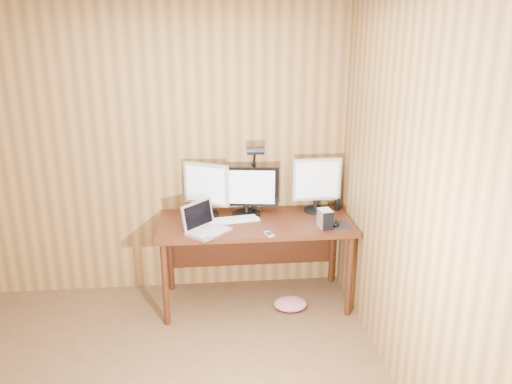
{
  "coord_description": "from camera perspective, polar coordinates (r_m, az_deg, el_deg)",
  "views": [
    {
      "loc": [
        0.56,
        -2.21,
        2.26
      ],
      "look_at": [
        0.93,
        1.58,
        1.02
      ],
      "focal_mm": 35.0,
      "sensor_mm": 36.0,
      "label": 1
    }
  ],
  "objects": [
    {
      "name": "mousepad",
      "position": [
        4.1,
        8.91,
        -3.78
      ],
      "size": [
        0.24,
        0.19,
        0.0
      ],
      "primitive_type": "cube",
      "rotation": [
        0.0,
        0.0,
        0.01
      ],
      "color": "black",
      "rests_on": "desk"
    },
    {
      "name": "monitor_right",
      "position": [
        4.31,
        6.93,
        1.01
      ],
      "size": [
        0.42,
        0.2,
        0.48
      ],
      "rotation": [
        0.0,
        0.0,
        0.06
      ],
      "color": "black",
      "rests_on": "desk"
    },
    {
      "name": "phone",
      "position": [
        3.87,
        1.47,
        -4.82
      ],
      "size": [
        0.08,
        0.11,
        0.01
      ],
      "rotation": [
        0.0,
        0.0,
        0.31
      ],
      "color": "silver",
      "rests_on": "desk"
    },
    {
      "name": "monitor_center",
      "position": [
        4.2,
        -1.11,
        0.15
      ],
      "size": [
        0.54,
        0.24,
        0.43
      ],
      "rotation": [
        0.0,
        0.0,
        -0.14
      ],
      "color": "black",
      "rests_on": "desk"
    },
    {
      "name": "mouse",
      "position": [
        4.09,
        8.93,
        -3.48
      ],
      "size": [
        0.1,
        0.14,
        0.04
      ],
      "primitive_type": "ellipsoid",
      "rotation": [
        0.0,
        0.0,
        0.27
      ],
      "color": "black",
      "rests_on": "mousepad"
    },
    {
      "name": "fabric_pile",
      "position": [
        4.34,
        3.95,
        -12.65
      ],
      "size": [
        0.34,
        0.3,
        0.09
      ],
      "primitive_type": null,
      "rotation": [
        0.0,
        0.0,
        -0.27
      ],
      "color": "#D66779",
      "rests_on": "floor"
    },
    {
      "name": "keyboard",
      "position": [
        4.15,
        -2.62,
        -3.18
      ],
      "size": [
        0.44,
        0.2,
        0.02
      ],
      "rotation": [
        0.0,
        0.0,
        0.18
      ],
      "color": "white",
      "rests_on": "desk"
    },
    {
      "name": "speaker",
      "position": [
        4.43,
        9.29,
        -1.27
      ],
      "size": [
        0.05,
        0.05,
        0.12
      ],
      "primitive_type": "cylinder",
      "color": "black",
      "rests_on": "desk"
    },
    {
      "name": "room_shell",
      "position": [
        2.49,
        -18.22,
        -6.77
      ],
      "size": [
        4.0,
        4.0,
        4.0
      ],
      "color": "brown",
      "rests_on": "ground"
    },
    {
      "name": "desk_lamp",
      "position": [
        4.24,
        -0.14,
        2.73
      ],
      "size": [
        0.14,
        0.21,
        0.63
      ],
      "rotation": [
        0.0,
        0.0,
        -0.02
      ],
      "color": "black",
      "rests_on": "desk"
    },
    {
      "name": "desk",
      "position": [
        4.25,
        -0.16,
        -4.52
      ],
      "size": [
        1.6,
        0.7,
        0.75
      ],
      "color": "#411B0D",
      "rests_on": "floor"
    },
    {
      "name": "monitor_left",
      "position": [
        4.21,
        -5.68,
        0.47
      ],
      "size": [
        0.38,
        0.22,
        0.46
      ],
      "rotation": [
        0.0,
        0.0,
        -0.48
      ],
      "color": "black",
      "rests_on": "desk"
    },
    {
      "name": "hard_drive",
      "position": [
        4.02,
        7.92,
        -3.05
      ],
      "size": [
        0.11,
        0.15,
        0.15
      ],
      "rotation": [
        0.0,
        0.0,
        0.15
      ],
      "color": "silver",
      "rests_on": "desk"
    },
    {
      "name": "laptop",
      "position": [
        3.94,
        -5.96,
        -3.72
      ],
      "size": [
        0.4,
        0.4,
        0.23
      ],
      "rotation": [
        0.0,
        0.0,
        0.81
      ],
      "color": "silver",
      "rests_on": "desk"
    }
  ]
}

